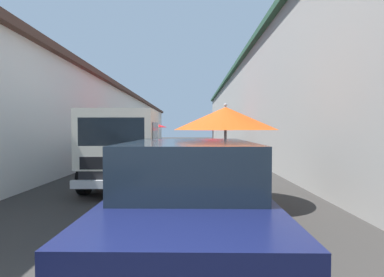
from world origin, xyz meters
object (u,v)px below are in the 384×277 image
(fruit_stall_mid_lane, at_px, (213,131))
(plastic_stool, at_px, (132,163))
(fruit_stall_far_right, at_px, (134,126))
(fruit_stall_near_right, at_px, (224,131))
(delivery_truck, at_px, (126,150))
(vendor_by_crates, at_px, (155,143))
(hatchback_car, at_px, (190,198))

(fruit_stall_mid_lane, xyz_separation_m, plastic_stool, (-4.17, 3.40, -1.21))
(fruit_stall_far_right, xyz_separation_m, plastic_stool, (-1.43, -0.18, -1.41))
(fruit_stall_near_right, xyz_separation_m, delivery_truck, (1.72, 2.47, -0.52))
(fruit_stall_mid_lane, height_order, vendor_by_crates, fruit_stall_mid_lane)
(fruit_stall_mid_lane, distance_m, delivery_truck, 7.97)
(hatchback_car, bearing_deg, fruit_stall_far_right, 15.30)
(fruit_stall_mid_lane, bearing_deg, plastic_stool, 140.84)
(fruit_stall_near_right, xyz_separation_m, vendor_by_crates, (10.25, 2.73, -0.70))
(fruit_stall_mid_lane, xyz_separation_m, delivery_truck, (-7.41, 2.90, -0.50))
(fruit_stall_near_right, distance_m, plastic_stool, 5.91)
(hatchback_car, distance_m, plastic_stool, 7.80)
(fruit_stall_near_right, bearing_deg, plastic_stool, 30.93)
(fruit_stall_far_right, height_order, hatchback_car, fruit_stall_far_right)
(fruit_stall_near_right, bearing_deg, hatchback_car, 164.01)
(vendor_by_crates, bearing_deg, fruit_stall_near_right, -165.06)
(fruit_stall_mid_lane, relative_size, hatchback_car, 0.54)
(fruit_stall_mid_lane, xyz_separation_m, fruit_stall_far_right, (-2.75, 3.58, 0.20))
(fruit_stall_near_right, height_order, hatchback_car, fruit_stall_near_right)
(fruit_stall_near_right, bearing_deg, fruit_stall_mid_lane, -2.70)
(plastic_stool, bearing_deg, fruit_stall_mid_lane, -39.16)
(fruit_stall_near_right, distance_m, vendor_by_crates, 10.63)
(delivery_truck, xyz_separation_m, plastic_stool, (3.23, 0.50, -0.71))
(fruit_stall_far_right, xyz_separation_m, hatchback_car, (-8.89, -2.43, -1.00))
(fruit_stall_far_right, height_order, delivery_truck, fruit_stall_far_right)
(hatchback_car, distance_m, delivery_truck, 4.59)
(delivery_truck, height_order, plastic_stool, delivery_truck)
(hatchback_car, relative_size, plastic_stool, 9.05)
(fruit_stall_far_right, relative_size, hatchback_car, 0.71)
(hatchback_car, xyz_separation_m, delivery_truck, (4.23, 1.75, 0.30))
(hatchback_car, relative_size, vendor_by_crates, 2.59)
(fruit_stall_far_right, bearing_deg, delivery_truck, -171.68)
(fruit_stall_near_right, relative_size, vendor_by_crates, 1.44)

